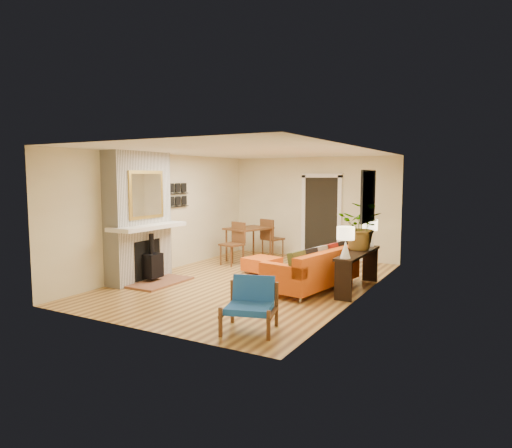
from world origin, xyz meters
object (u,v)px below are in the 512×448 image
object	(u,v)px
lamp_near	(346,239)
console_table	(358,260)
dining_table	(251,234)
houseplant	(362,226)
ottoman	(262,264)
lamp_far	(370,229)
blue_chair	(251,301)
sofa	(316,270)

from	to	relation	value
lamp_near	console_table	bearing A→B (deg)	90.00
dining_table	houseplant	distance (m)	3.52
ottoman	houseplant	bearing A→B (deg)	-6.47
console_table	lamp_near	world-z (taller)	lamp_near
lamp_near	dining_table	bearing A→B (deg)	143.52
lamp_far	ottoman	bearing A→B (deg)	-172.97
ottoman	console_table	distance (m)	2.37
blue_chair	console_table	size ratio (longest dim) A/B	0.46
blue_chair	console_table	xyz separation A→B (m)	(0.66, 2.84, 0.19)
lamp_near	sofa	bearing A→B (deg)	146.89
dining_table	lamp_near	bearing A→B (deg)	-36.48
houseplant	lamp_far	bearing A→B (deg)	88.94
dining_table	console_table	bearing A→B (deg)	-26.64
houseplant	blue_chair	bearing A→B (deg)	-101.97
houseplant	dining_table	bearing A→B (deg)	156.65
blue_chair	lamp_near	size ratio (longest dim) A/B	1.58
console_table	lamp_far	distance (m)	0.91
sofa	dining_table	world-z (taller)	dining_table
blue_chair	lamp_near	bearing A→B (deg)	72.37
sofa	lamp_far	distance (m)	1.46
console_table	houseplant	world-z (taller)	houseplant
ottoman	lamp_far	size ratio (longest dim) A/B	1.46
sofa	ottoman	distance (m)	1.77
ottoman	lamp_near	world-z (taller)	lamp_near
lamp_near	lamp_far	xyz separation A→B (m)	(0.00, 1.53, 0.00)
sofa	ottoman	xyz separation A→B (m)	(-1.58, 0.79, -0.17)
sofa	lamp_far	xyz separation A→B (m)	(0.71, 1.07, 0.70)
sofa	console_table	distance (m)	0.80
sofa	lamp_far	world-z (taller)	lamp_far
ottoman	houseplant	size ratio (longest dim) A/B	0.87
sofa	lamp_far	bearing A→B (deg)	56.42
sofa	blue_chair	bearing A→B (deg)	-88.89
sofa	lamp_near	bearing A→B (deg)	-33.11
ottoman	houseplant	world-z (taller)	houseplant
blue_chair	houseplant	bearing A→B (deg)	78.03
lamp_near	houseplant	xyz separation A→B (m)	(-0.01, 0.99, 0.11)
houseplant	console_table	bearing A→B (deg)	-87.50
blue_chair	console_table	bearing A→B (deg)	76.91
blue_chair	lamp_near	world-z (taller)	lamp_near
blue_chair	lamp_near	distance (m)	2.28
houseplant	sofa	bearing A→B (deg)	-142.91
ottoman	blue_chair	distance (m)	3.71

